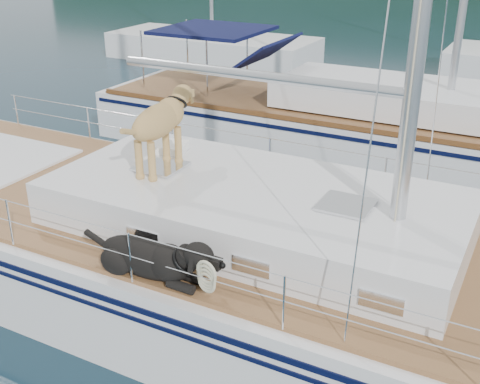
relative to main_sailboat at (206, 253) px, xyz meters
The scene contains 4 objects.
ground 0.69m from the main_sailboat, behind, with size 120.00×120.00×0.00m, color black.
main_sailboat is the anchor object (origin of this frame).
neighbor_sailboat 6.55m from the main_sailboat, 93.00° to the left, with size 11.00×3.50×13.30m.
bg_boat_west 16.18m from the main_sailboat, 120.00° to the left, with size 8.00×3.00×11.65m.
Camera 1 is at (3.86, -6.15, 4.80)m, focal length 45.00 mm.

